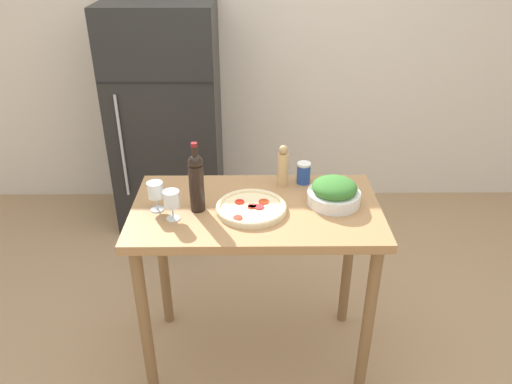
{
  "coord_description": "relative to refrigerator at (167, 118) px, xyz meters",
  "views": [
    {
      "loc": [
        -0.02,
        -2.01,
        2.13
      ],
      "look_at": [
        0.0,
        0.03,
        1.01
      ],
      "focal_mm": 35.0,
      "sensor_mm": 36.0,
      "label": 1
    }
  ],
  "objects": [
    {
      "name": "salt_canister",
      "position": [
        0.89,
        -1.26,
        0.17
      ],
      "size": [
        0.07,
        0.07,
        0.11
      ],
      "color": "#284CA3",
      "rests_on": "prep_counter"
    },
    {
      "name": "ground_plane",
      "position": [
        0.65,
        -1.5,
        -0.83
      ],
      "size": [
        14.0,
        14.0,
        0.0
      ],
      "primitive_type": "plane",
      "color": "tan"
    },
    {
      "name": "pepper_mill",
      "position": [
        0.78,
        -1.29,
        0.22
      ],
      "size": [
        0.06,
        0.06,
        0.22
      ],
      "color": "tan",
      "rests_on": "prep_counter"
    },
    {
      "name": "wall_back",
      "position": [
        0.65,
        0.37,
        0.47
      ],
      "size": [
        6.4,
        0.06,
        2.6
      ],
      "color": "silver",
      "rests_on": "ground_plane"
    },
    {
      "name": "wine_bottle",
      "position": [
        0.38,
        -1.52,
        0.27
      ],
      "size": [
        0.07,
        0.07,
        0.33
      ],
      "color": "black",
      "rests_on": "prep_counter"
    },
    {
      "name": "refrigerator",
      "position": [
        0.0,
        0.0,
        0.0
      ],
      "size": [
        0.77,
        0.67,
        1.66
      ],
      "color": "black",
      "rests_on": "ground_plane"
    },
    {
      "name": "wine_glass_near",
      "position": [
        0.28,
        -1.6,
        0.21
      ],
      "size": [
        0.07,
        0.07,
        0.14
      ],
      "color": "silver",
      "rests_on": "prep_counter"
    },
    {
      "name": "wine_glass_far",
      "position": [
        0.19,
        -1.52,
        0.21
      ],
      "size": [
        0.07,
        0.07,
        0.14
      ],
      "color": "silver",
      "rests_on": "prep_counter"
    },
    {
      "name": "homemade_pizza",
      "position": [
        0.63,
        -1.53,
        0.13
      ],
      "size": [
        0.33,
        0.33,
        0.03
      ],
      "color": "beige",
      "rests_on": "prep_counter"
    },
    {
      "name": "salad_bowl",
      "position": [
        1.02,
        -1.47,
        0.18
      ],
      "size": [
        0.25,
        0.25,
        0.13
      ],
      "color": "white",
      "rests_on": "prep_counter"
    },
    {
      "name": "prep_counter",
      "position": [
        0.65,
        -1.5,
        -0.02
      ],
      "size": [
        1.17,
        0.65,
        0.95
      ],
      "color": "#A87A4C",
      "rests_on": "ground_plane"
    }
  ]
}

